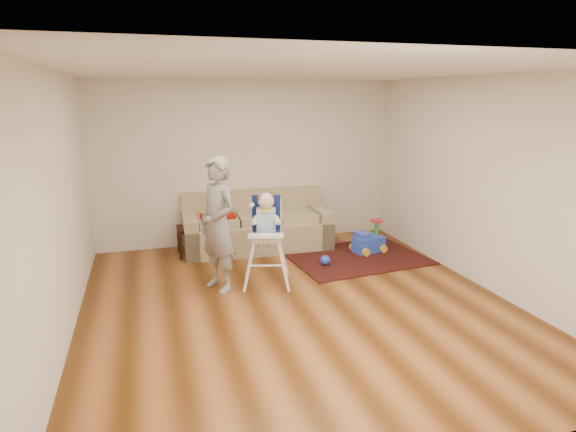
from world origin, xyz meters
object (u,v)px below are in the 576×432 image
object	(u,v)px
toy_ball	(325,260)
adult	(218,225)
high_chair	(266,241)
sofa	(257,221)
side_table	(193,241)
ride_on_toy	(369,236)

from	to	relation	value
toy_ball	adult	size ratio (longest dim) A/B	0.09
high_chair	adult	distance (m)	0.67
sofa	side_table	distance (m)	1.08
high_chair	adult	world-z (taller)	adult
sofa	side_table	bearing A→B (deg)	-175.79
sofa	adult	world-z (taller)	adult
sofa	high_chair	world-z (taller)	high_chair
sofa	high_chair	size ratio (longest dim) A/B	1.92
side_table	toy_ball	size ratio (longest dim) A/B	3.06
side_table	toy_ball	bearing A→B (deg)	-31.15
sofa	ride_on_toy	xyz separation A→B (m)	(1.65, -0.75, -0.18)
ride_on_toy	high_chair	bearing A→B (deg)	-170.60
sofa	adult	size ratio (longest dim) A/B	1.39
side_table	high_chair	size ratio (longest dim) A/B	0.36
sofa	ride_on_toy	bearing A→B (deg)	-22.56
high_chair	adult	xyz separation A→B (m)	(-0.62, 0.01, 0.26)
adult	side_table	bearing A→B (deg)	160.99
side_table	toy_ball	xyz separation A→B (m)	(1.81, -1.10, -0.14)
side_table	toy_ball	world-z (taller)	side_table
sofa	high_chair	bearing A→B (deg)	-96.58
ride_on_toy	adult	distance (m)	2.69
ride_on_toy	adult	xyz separation A→B (m)	(-2.50, -0.80, 0.59)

